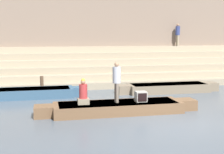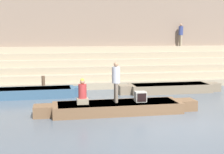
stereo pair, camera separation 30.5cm
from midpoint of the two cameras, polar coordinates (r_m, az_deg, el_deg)
ground_plane at (r=11.81m, az=11.25°, el=-8.25°), size 120.00×120.00×0.00m
ghat_steps at (r=21.19m, az=1.04°, el=1.37°), size 36.00×4.32×2.38m
back_wall at (r=23.18m, az=-0.05°, el=9.39°), size 34.20×1.28×7.80m
rowboat_main at (r=12.98m, az=1.67°, el=-5.56°), size 6.79×1.57×0.44m
person_standing at (r=12.81m, az=1.42°, el=-0.41°), size 0.33×0.33×1.67m
person_rowing at (r=12.61m, az=-4.73°, el=-3.07°), size 0.46×0.36×1.05m
tv_set at (r=13.11m, az=5.88°, el=-3.58°), size 0.46×0.43×0.43m
moored_boat_shore at (r=17.81m, az=11.06°, el=-1.97°), size 5.86×1.30×0.48m
moored_boat_distant at (r=16.59m, az=-14.30°, el=-2.78°), size 5.79×1.30×0.48m
mooring_post at (r=17.24m, az=-11.94°, el=-1.47°), size 0.18×0.18×1.02m
person_on_steps at (r=23.78m, az=12.83°, el=7.84°), size 0.33×0.33×1.65m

